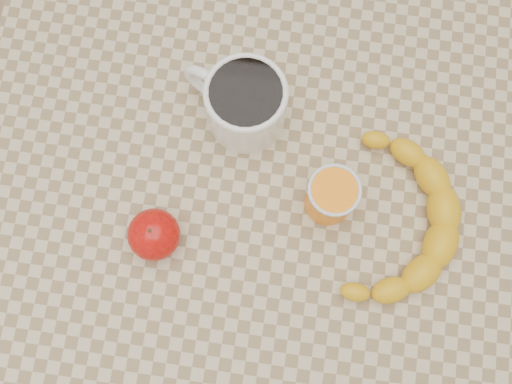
# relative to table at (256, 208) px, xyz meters

# --- Properties ---
(ground) EXTENTS (3.00, 3.00, 0.00)m
(ground) POSITION_rel_table_xyz_m (0.00, 0.00, -0.66)
(ground) COLOR tan
(ground) RESTS_ON ground
(table) EXTENTS (0.80, 0.80, 0.75)m
(table) POSITION_rel_table_xyz_m (0.00, 0.00, 0.00)
(table) COLOR tan
(table) RESTS_ON ground
(coffee_mug) EXTENTS (0.16, 0.14, 0.09)m
(coffee_mug) POSITION_rel_table_xyz_m (-0.03, 0.11, 0.13)
(coffee_mug) COLOR white
(coffee_mug) RESTS_ON table
(orange_juice_glass) EXTENTS (0.07, 0.07, 0.08)m
(orange_juice_glass) POSITION_rel_table_xyz_m (0.10, 0.00, 0.13)
(orange_juice_glass) COLOR orange
(orange_juice_glass) RESTS_ON table
(apple) EXTENTS (0.07, 0.07, 0.06)m
(apple) POSITION_rel_table_xyz_m (-0.12, -0.07, 0.12)
(apple) COLOR #8F0406
(apple) RESTS_ON table
(banana) EXTENTS (0.30, 0.35, 0.04)m
(banana) POSITION_rel_table_xyz_m (0.19, -0.02, 0.11)
(banana) COLOR yellow
(banana) RESTS_ON table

